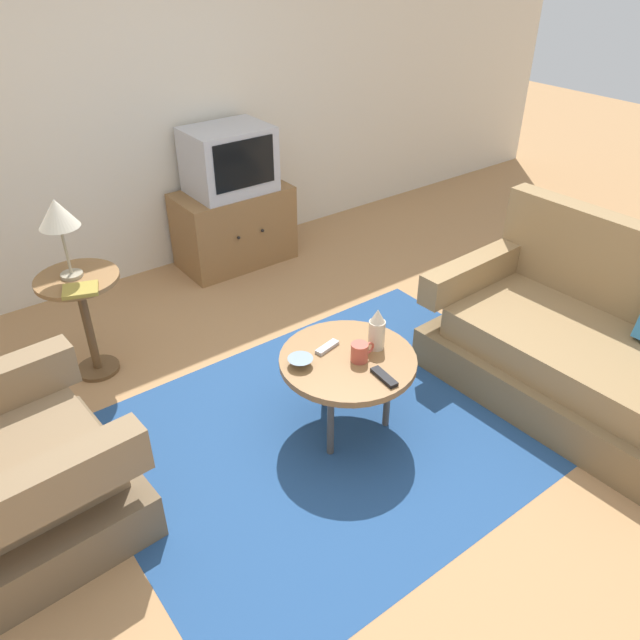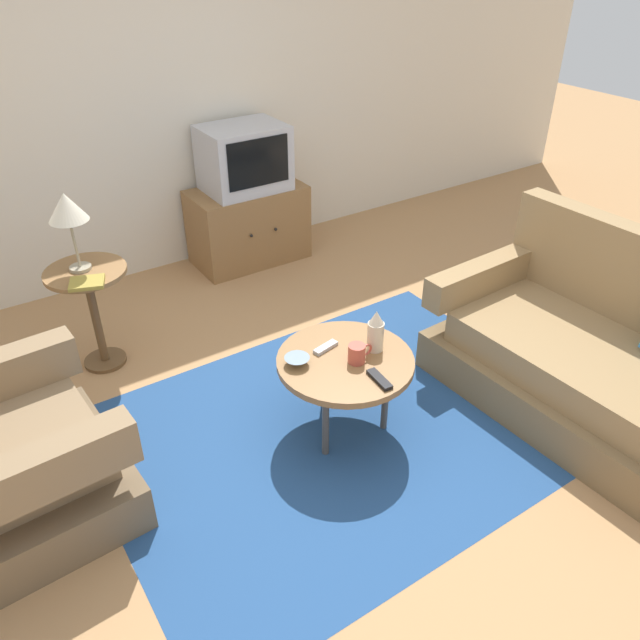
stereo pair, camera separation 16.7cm
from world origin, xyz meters
name	(u,v)px [view 2 (the right image)]	position (x,y,z in m)	size (l,w,h in m)	color
ground_plane	(328,437)	(0.00, 0.00, 0.00)	(16.00, 16.00, 0.00)	#AD7F51
back_wall	(132,86)	(0.00, 2.39, 1.35)	(9.00, 0.12, 2.70)	beige
area_rug	(344,427)	(0.12, 0.02, 0.00)	(2.49, 1.86, 0.00)	navy
armchair	(1,470)	(-1.48, 0.36, 0.29)	(0.92, 0.93, 0.85)	brown
couch	(592,358)	(1.36, -0.55, 0.30)	(0.97, 1.63, 0.94)	brown
coffee_table	(345,365)	(0.12, 0.02, 0.42)	(0.70, 0.70, 0.46)	olive
side_table	(91,298)	(-0.77, 1.31, 0.46)	(0.46, 0.46, 0.64)	olive
tv_stand	(248,225)	(0.64, 2.05, 0.30)	(0.87, 0.50, 0.59)	olive
television	(244,158)	(0.64, 2.06, 0.83)	(0.60, 0.46, 0.47)	#B7B7BC
table_lamp	(67,210)	(-0.79, 1.33, 1.00)	(0.21, 0.21, 0.45)	#9E937A
vase	(376,332)	(0.29, 0.00, 0.57)	(0.08, 0.08, 0.23)	beige
mug	(357,353)	(0.15, -0.03, 0.51)	(0.14, 0.09, 0.10)	#B74C3D
bowl	(297,361)	(-0.11, 0.11, 0.48)	(0.13, 0.13, 0.04)	slate
tv_remote_dark	(379,379)	(0.15, -0.22, 0.47)	(0.06, 0.17, 0.02)	black
tv_remote_silver	(326,347)	(0.08, 0.14, 0.47)	(0.15, 0.07, 0.02)	#B2B2B7
book	(87,283)	(-0.81, 1.14, 0.66)	(0.22, 0.20, 0.02)	olive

